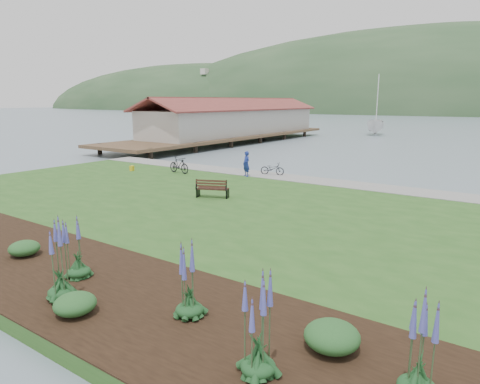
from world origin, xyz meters
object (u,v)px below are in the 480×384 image
object	(u,v)px
bicycle_a	(272,169)
sailboat	(375,135)
park_bench	(212,188)
person	(246,162)

from	to	relation	value
bicycle_a	sailboat	xyz separation A→B (m)	(-6.52, 41.42, -0.80)
park_bench	person	bearing A→B (deg)	85.47
park_bench	sailboat	xyz separation A→B (m)	(-7.46, 48.76, -0.88)
park_bench	person	size ratio (longest dim) A/B	0.90
person	bicycle_a	size ratio (longest dim) A/B	1.21
park_bench	sailboat	distance (m)	49.33
park_bench	bicycle_a	xyz separation A→B (m)	(-0.94, 7.34, -0.07)
person	bicycle_a	world-z (taller)	person
park_bench	bicycle_a	world-z (taller)	park_bench
person	park_bench	bearing A→B (deg)	-47.76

